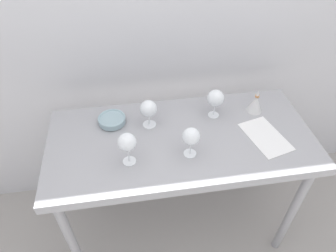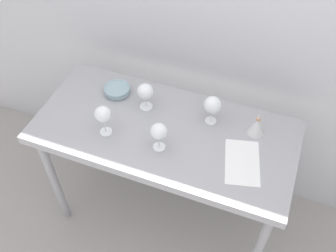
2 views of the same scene
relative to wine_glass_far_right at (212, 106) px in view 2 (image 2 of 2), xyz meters
The scene contains 10 objects.
ground_plane 1.05m from the wine_glass_far_right, 146.79° to the right, with size 6.00×6.00×0.00m, color #9F9A94.
back_wall 0.50m from the wine_glass_far_right, 121.34° to the left, with size 3.80×0.04×2.60m, color silver.
steel_counter 0.34m from the wine_glass_far_right, 145.67° to the right, with size 1.40×0.65×0.90m.
wine_glass_far_right is the anchor object (origin of this frame).
wine_glass_near_center 0.33m from the wine_glass_far_right, 125.79° to the right, with size 0.09×0.09×0.17m.
wine_glass_near_left 0.56m from the wine_glass_far_right, 151.14° to the right, with size 0.09×0.09×0.18m.
wine_glass_far_left 0.37m from the wine_glass_far_right, behind, with size 0.09×0.09×0.16m.
tasting_sheet_upper 0.33m from the wine_glass_far_right, 43.07° to the right, with size 0.17×0.28×0.00m, color white.
tasting_bowl 0.58m from the wine_glass_far_right, behind, with size 0.15×0.15×0.04m.
decanter_funnel 0.25m from the wine_glass_far_right, ahead, with size 0.09×0.09×0.14m.
Camera 2 is at (0.50, -1.25, 2.43)m, focal length 40.94 mm.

